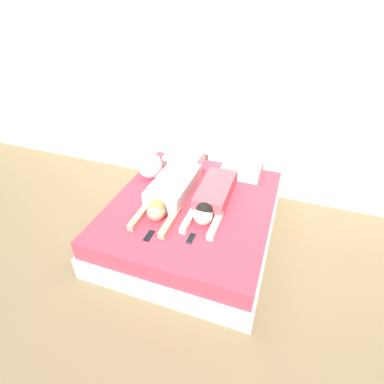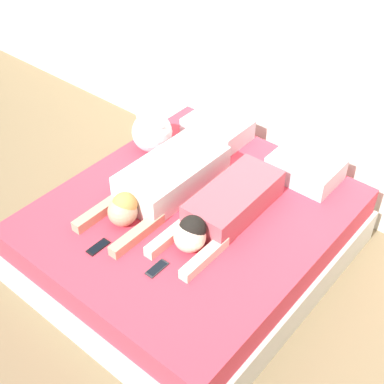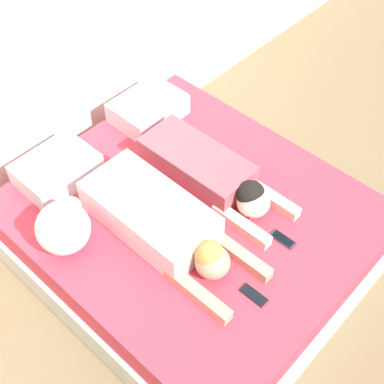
{
  "view_description": "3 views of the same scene",
  "coord_description": "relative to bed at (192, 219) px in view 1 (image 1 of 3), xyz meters",
  "views": [
    {
      "loc": [
        0.91,
        -2.53,
        2.55
      ],
      "look_at": [
        0.0,
        0.0,
        0.64
      ],
      "focal_mm": 28.0,
      "sensor_mm": 36.0,
      "label": 1
    },
    {
      "loc": [
        1.72,
        -2.06,
        2.89
      ],
      "look_at": [
        0.0,
        0.0,
        0.64
      ],
      "focal_mm": 50.0,
      "sensor_mm": 36.0,
      "label": 2
    },
    {
      "loc": [
        -1.5,
        -1.39,
        3.01
      ],
      "look_at": [
        0.0,
        0.0,
        0.64
      ],
      "focal_mm": 50.0,
      "sensor_mm": 36.0,
      "label": 3
    }
  ],
  "objects": [
    {
      "name": "pillow_head_left",
      "position": [
        -0.4,
        0.79,
        0.33
      ],
      "size": [
        0.48,
        0.36,
        0.16
      ],
      "color": "silver",
      "rests_on": "bed"
    },
    {
      "name": "ground_plane",
      "position": [
        0.0,
        0.0,
        -0.24
      ],
      "size": [
        12.0,
        12.0,
        0.0
      ],
      "primitive_type": "plane",
      "color": "#7F6B4C"
    },
    {
      "name": "plush_toy",
      "position": [
        -0.68,
        0.34,
        0.41
      ],
      "size": [
        0.31,
        0.31,
        0.32
      ],
      "color": "white",
      "rests_on": "bed"
    },
    {
      "name": "wall_back",
      "position": [
        0.0,
        1.18,
        1.06
      ],
      "size": [
        12.0,
        0.06,
        2.6
      ],
      "color": "silver",
      "rests_on": "ground_plane"
    },
    {
      "name": "cell_phone_left",
      "position": [
        -0.22,
        -0.65,
        0.25
      ],
      "size": [
        0.06,
        0.15,
        0.01
      ],
      "color": "black",
      "rests_on": "bed"
    },
    {
      "name": "person_left",
      "position": [
        -0.26,
        0.0,
        0.35
      ],
      "size": [
        0.41,
        1.15,
        0.22
      ],
      "color": "silver",
      "rests_on": "bed"
    },
    {
      "name": "cell_phone_right",
      "position": [
        0.18,
        -0.55,
        0.25
      ],
      "size": [
        0.06,
        0.15,
        0.01
      ],
      "color": "#2D2D33",
      "rests_on": "bed"
    },
    {
      "name": "bed",
      "position": [
        0.0,
        0.0,
        0.0
      ],
      "size": [
        1.83,
        2.06,
        0.49
      ],
      "color": "beige",
      "rests_on": "ground_plane"
    },
    {
      "name": "person_right",
      "position": [
        0.22,
        0.05,
        0.34
      ],
      "size": [
        0.35,
        1.05,
        0.23
      ],
      "color": "#B24C59",
      "rests_on": "bed"
    },
    {
      "name": "pillow_head_right",
      "position": [
        0.4,
        0.79,
        0.33
      ],
      "size": [
        0.48,
        0.36,
        0.16
      ],
      "color": "silver",
      "rests_on": "bed"
    }
  ]
}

